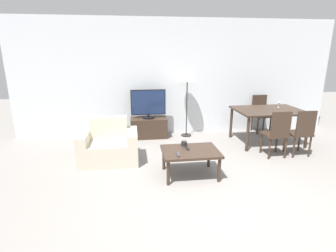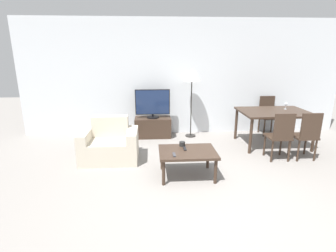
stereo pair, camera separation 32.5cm
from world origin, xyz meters
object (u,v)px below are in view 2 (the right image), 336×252
object	(u,v)px
coffee_table	(187,154)
cup_white_near	(182,144)
armchair	(110,145)
wine_glass_left	(286,105)
tv	(153,104)
dining_chair_near	(280,134)
tv_stand	(153,127)
dining_chair_far	(268,113)
remote_secondary	(185,149)
floor_lamp	(192,77)
dining_chair_near_right	(307,134)
dining_table	(274,115)
remote_primary	(174,155)

from	to	relation	value
coffee_table	cup_white_near	bearing A→B (deg)	104.84
armchair	wine_glass_left	size ratio (longest dim) A/B	7.08
tv	dining_chair_near	world-z (taller)	tv
tv_stand	wine_glass_left	world-z (taller)	wine_glass_left
armchair	tv	size ratio (longest dim) A/B	1.30
tv	dining_chair_far	bearing A→B (deg)	1.55
remote_secondary	wine_glass_left	world-z (taller)	wine_glass_left
dining_chair_far	wine_glass_left	xyz separation A→B (m)	(0.07, -0.66, 0.35)
floor_lamp	wine_glass_left	world-z (taller)	floor_lamp
tv	floor_lamp	size ratio (longest dim) A/B	0.50
dining_chair_near_right	floor_lamp	bearing A→B (deg)	141.22
armchair	dining_table	size ratio (longest dim) A/B	0.73
dining_chair_near	cup_white_near	world-z (taller)	dining_chair_near
floor_lamp	remote_secondary	size ratio (longest dim) A/B	10.59
dining_table	cup_white_near	distance (m)	2.37
armchair	floor_lamp	xyz separation A→B (m)	(1.71, 1.30, 1.11)
remote_secondary	dining_chair_near	bearing A→B (deg)	14.09
dining_chair_near	remote_secondary	distance (m)	1.86
dining_chair_near_right	floor_lamp	size ratio (longest dim) A/B	0.57
dining_chair_near_right	wine_glass_left	bearing A→B (deg)	85.73
dining_table	remote_primary	distance (m)	2.72
tv_stand	dining_chair_near	distance (m)	2.80
floor_lamp	remote_secondary	world-z (taller)	floor_lamp
armchair	remote_primary	distance (m)	1.46
tv_stand	dining_table	world-z (taller)	dining_table
coffee_table	armchair	bearing A→B (deg)	150.46
remote_primary	floor_lamp	bearing A→B (deg)	75.14
dining_table	remote_secondary	bearing A→B (deg)	-148.16
dining_chair_far	dining_chair_near_right	bearing A→B (deg)	-90.00
dining_table	wine_glass_left	size ratio (longest dim) A/B	9.67
armchair	coffee_table	xyz separation A→B (m)	(1.34, -0.76, 0.10)
coffee_table	dining_chair_near	distance (m)	1.85
remote_primary	remote_secondary	size ratio (longest dim) A/B	1.00
floor_lamp	remote_secondary	bearing A→B (deg)	-101.34
dining_chair_near	remote_primary	bearing A→B (deg)	-160.67
remote_primary	cup_white_near	distance (m)	0.43
wine_glass_left	coffee_table	bearing A→B (deg)	-147.04
coffee_table	cup_white_near	distance (m)	0.25
tv	remote_secondary	distance (m)	2.11
armchair	wine_glass_left	bearing A→B (deg)	11.61
dining_chair_far	remote_secondary	bearing A→B (deg)	-137.64
dining_chair_near_right	tv	bearing A→B (deg)	150.71
tv_stand	dining_chair_near	world-z (taller)	dining_chair_near
dining_table	dining_chair_near_right	size ratio (longest dim) A/B	1.55
coffee_table	wine_glass_left	xyz separation A→B (m)	(2.34, 1.52, 0.47)
dining_chair_near	dining_chair_far	size ratio (longest dim) A/B	1.00
tv	remote_primary	xyz separation A→B (m)	(0.30, -2.27, -0.35)
dining_chair_near	dining_chair_near_right	world-z (taller)	same
coffee_table	remote_secondary	world-z (taller)	remote_secondary
dining_chair_far	armchair	bearing A→B (deg)	-158.63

